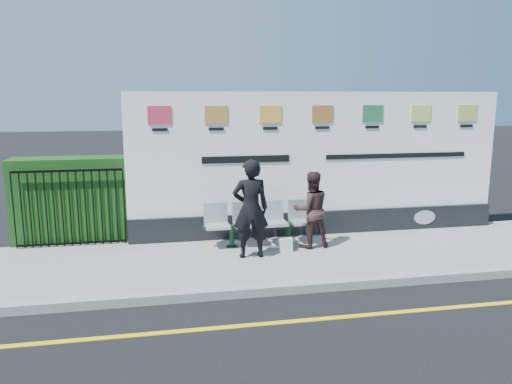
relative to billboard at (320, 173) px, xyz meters
The scene contains 12 objects.
ground 4.13m from the billboard, 97.40° to the right, with size 80.00×80.00×0.00m, color black.
pavement 1.98m from the billboard, 110.32° to the right, with size 14.00×3.00×0.12m, color gray.
kerb 3.19m from the billboard, 99.95° to the right, with size 14.00×0.18×0.14m, color gray.
yellow_line 4.13m from the billboard, 97.40° to the right, with size 14.00×0.10×0.01m, color yellow.
billboard is the anchor object (origin of this frame).
hedge 5.11m from the billboard, behind, with size 2.35×0.70×1.70m, color #174314.
railing 5.10m from the billboard, behind, with size 2.05×0.06×1.54m, color black, non-canonical shape.
bench 1.90m from the billboard, 154.68° to the right, with size 2.18×0.57×0.47m, color silver, non-canonical shape.
woman_left 2.23m from the billboard, 142.47° to the right, with size 0.66×0.43×1.81m, color black.
woman_right 1.20m from the billboard, 116.50° to the right, with size 0.73×0.57×1.50m, color #332121.
handbag_brown 1.97m from the billboard, 158.43° to the right, with size 0.26×0.11×0.21m, color #331D0E.
carrier_bag_white 1.93m from the billboard, 132.16° to the right, with size 0.26×0.15×0.26m, color silver.
Camera 1 is at (-2.81, -6.14, 3.03)m, focal length 35.00 mm.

